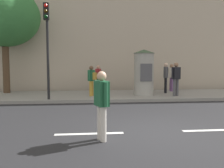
# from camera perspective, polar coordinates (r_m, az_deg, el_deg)

# --- Properties ---
(ground_plane) EXTENTS (80.00, 80.00, 0.00)m
(ground_plane) POSITION_cam_1_polar(r_m,az_deg,el_deg) (6.83, 9.55, -10.89)
(ground_plane) COLOR #232326
(sidewalk_curb) EXTENTS (36.00, 4.00, 0.15)m
(sidewalk_curb) POSITION_cam_1_polar(r_m,az_deg,el_deg) (13.56, 1.74, -2.65)
(sidewalk_curb) COLOR gray
(sidewalk_curb) RESTS_ON ground_plane
(lane_markings) EXTENTS (25.80, 0.16, 0.01)m
(lane_markings) POSITION_cam_1_polar(r_m,az_deg,el_deg) (6.82, 9.55, -10.85)
(lane_markings) COLOR silver
(lane_markings) RESTS_ON ground_plane
(building_backdrop) EXTENTS (36.00, 5.00, 11.58)m
(building_backdrop) POSITION_cam_1_polar(r_m,az_deg,el_deg) (18.84, -0.29, 16.94)
(building_backdrop) COLOR #B7A893
(building_backdrop) RESTS_ON ground_plane
(traffic_light) EXTENTS (0.24, 0.45, 4.37)m
(traffic_light) POSITION_cam_1_polar(r_m,az_deg,el_deg) (11.78, -14.78, 10.76)
(traffic_light) COLOR black
(traffic_light) RESTS_ON sidewalk_curb
(poster_column) EXTENTS (1.13, 1.13, 2.41)m
(poster_column) POSITION_cam_1_polar(r_m,az_deg,el_deg) (13.11, 7.39, 2.75)
(poster_column) COLOR #9E9B93
(poster_column) RESTS_ON sidewalk_curb
(street_tree) EXTENTS (3.93, 3.93, 5.96)m
(street_tree) POSITION_cam_1_polar(r_m,az_deg,el_deg) (15.48, -23.64, 14.02)
(street_tree) COLOR #4C3826
(street_tree) RESTS_ON sidewalk_curb
(pedestrian_near_pole) EXTENTS (0.36, 0.57, 1.65)m
(pedestrian_near_pole) POSITION_cam_1_polar(r_m,az_deg,el_deg) (5.83, -2.41, -3.81)
(pedestrian_near_pole) COLOR silver
(pedestrian_near_pole) RESTS_ON ground_plane
(pedestrian_with_bag) EXTENTS (0.48, 0.56, 1.56)m
(pedestrian_with_bag) POSITION_cam_1_polar(r_m,az_deg,el_deg) (12.73, -4.70, 1.35)
(pedestrian_with_bag) COLOR #B78C33
(pedestrian_with_bag) RESTS_ON sidewalk_curb
(pedestrian_tallest) EXTENTS (0.39, 0.57, 1.64)m
(pedestrian_tallest) POSITION_cam_1_polar(r_m,az_deg,el_deg) (15.29, 13.67, 2.01)
(pedestrian_tallest) COLOR #724C84
(pedestrian_tallest) RESTS_ON sidewalk_curb
(pedestrian_in_light_jacket) EXTENTS (0.36, 0.61, 1.58)m
(pedestrian_in_light_jacket) POSITION_cam_1_polar(r_m,az_deg,el_deg) (14.55, -3.21, 1.80)
(pedestrian_in_light_jacket) COLOR #1E5938
(pedestrian_in_light_jacket) RESTS_ON sidewalk_curb
(pedestrian_in_dark_shirt) EXTENTS (0.55, 0.40, 1.73)m
(pedestrian_in_dark_shirt) POSITION_cam_1_polar(r_m,az_deg,el_deg) (13.06, 14.57, 1.72)
(pedestrian_in_dark_shirt) COLOR #4C4C51
(pedestrian_in_dark_shirt) RESTS_ON sidewalk_curb
(pedestrian_with_backpack) EXTENTS (0.33, 0.57, 1.72)m
(pedestrian_with_backpack) POSITION_cam_1_polar(r_m,az_deg,el_deg) (14.30, 12.32, 1.97)
(pedestrian_with_backpack) COLOR black
(pedestrian_with_backpack) RESTS_ON sidewalk_curb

